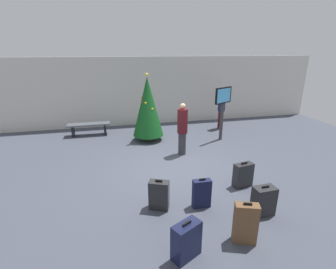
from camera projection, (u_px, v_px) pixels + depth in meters
ground_plane at (176, 166)px, 7.33m from camera, size 16.00×16.00×0.00m
back_wall at (150, 91)px, 11.12m from camera, size 16.00×0.20×2.98m
holiday_tree at (148, 107)px, 9.02m from camera, size 1.13×1.13×2.48m
flight_info_kiosk at (223, 104)px, 9.05m from camera, size 0.77×0.46×1.98m
waiting_bench at (89, 126)px, 9.84m from camera, size 1.63×0.44×0.48m
traveller_0 at (221, 107)px, 10.53m from camera, size 0.40×0.40×1.80m
traveller_1 at (182, 128)px, 7.88m from camera, size 0.33×0.33×1.69m
suitcase_0 at (202, 193)px, 5.34m from camera, size 0.39×0.18×0.68m
suitcase_1 at (186, 241)px, 4.02m from camera, size 0.55×0.44×0.68m
suitcase_2 at (159, 195)px, 5.27m from camera, size 0.47×0.36×0.69m
suitcase_3 at (243, 175)px, 6.16m from camera, size 0.52×0.30×0.65m
suitcase_4 at (245, 224)px, 4.32m from camera, size 0.45×0.32×0.80m
suitcase_5 at (264, 201)px, 5.09m from camera, size 0.46×0.29×0.66m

